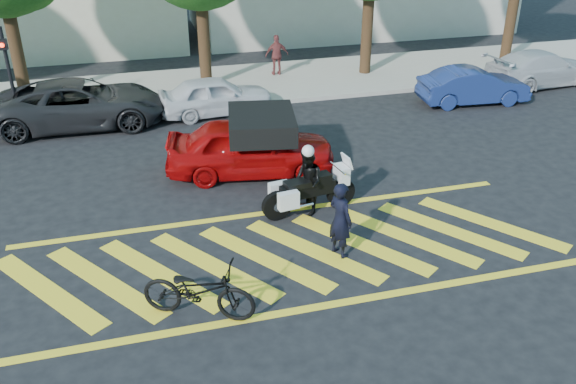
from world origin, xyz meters
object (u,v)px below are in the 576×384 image
object	(u,v)px
parked_mid_left	(80,104)
parked_far_right	(541,68)
bicycle	(199,290)
red_convertible	(250,147)
parked_mid_right	(216,96)
officer_moto	(308,182)
parked_right	(473,86)
police_motorcycle	(308,191)
officer_bike	(340,220)

from	to	relation	value
parked_mid_left	parked_far_right	xyz separation A→B (m)	(17.10, -0.17, -0.08)
bicycle	red_convertible	bearing A→B (deg)	4.99
parked_mid_left	parked_mid_right	xyz separation A→B (m)	(4.41, -0.08, -0.10)
officer_moto	parked_right	size ratio (longest dim) A/B	0.42
police_motorcycle	parked_mid_right	size ratio (longest dim) A/B	0.63
bicycle	parked_mid_left	size ratio (longest dim) A/B	0.39
officer_bike	parked_right	distance (m)	11.33
police_motorcycle	officer_moto	size ratio (longest dim) A/B	1.49
police_motorcycle	red_convertible	distance (m)	2.69
officer_bike	officer_moto	world-z (taller)	officer_bike
officer_moto	bicycle	bearing A→B (deg)	-52.02
officer_moto	red_convertible	distance (m)	2.68
parked_right	police_motorcycle	bearing A→B (deg)	132.11
bicycle	parked_mid_right	distance (m)	10.87
parked_mid_left	parked_far_right	bearing A→B (deg)	-89.22
officer_moto	officer_bike	bearing A→B (deg)	-4.72
officer_bike	parked_mid_left	distance (m)	10.95
bicycle	parked_far_right	distance (m)	18.17
red_convertible	parked_far_right	size ratio (longest dim) A/B	0.98
bicycle	officer_moto	size ratio (longest dim) A/B	1.31
red_convertible	parked_right	size ratio (longest dim) A/B	1.16
bicycle	parked_far_right	xyz separation A→B (m)	(14.79, 10.57, 0.11)
bicycle	parked_right	xyz separation A→B (m)	(11.14, 9.34, 0.08)
officer_moto	parked_mid_right	distance (m)	7.51
red_convertible	parked_far_right	bearing A→B (deg)	-58.93
parked_right	parked_far_right	distance (m)	3.85
parked_mid_left	parked_mid_right	bearing A→B (deg)	-89.65
officer_moto	parked_far_right	bearing A→B (deg)	113.71
police_motorcycle	officer_moto	distance (m)	0.23
officer_bike	parked_mid_left	world-z (taller)	officer_bike
bicycle	parked_far_right	world-z (taller)	parked_far_right
police_motorcycle	red_convertible	xyz separation A→B (m)	(-0.85, 2.55, 0.19)
bicycle	parked_right	bearing A→B (deg)	-23.83
parked_mid_left	parked_right	xyz separation A→B (m)	(13.45, -1.40, -0.12)
officer_moto	parked_far_right	world-z (taller)	officer_moto
officer_bike	parked_right	size ratio (longest dim) A/B	0.44
parked_mid_left	parked_far_right	size ratio (longest dim) A/B	1.17
parked_mid_left	police_motorcycle	bearing A→B (deg)	-143.04
parked_far_right	red_convertible	bearing A→B (deg)	103.73
red_convertible	parked_mid_right	distance (m)	4.91
parked_far_right	officer_moto	bearing A→B (deg)	114.86
police_motorcycle	officer_bike	bearing A→B (deg)	-95.19
bicycle	officer_moto	bearing A→B (deg)	-17.46
officer_bike	parked_mid_left	size ratio (longest dim) A/B	0.31
red_convertible	parked_mid_left	distance (m)	6.75
police_motorcycle	officer_moto	bearing A→B (deg)	152.75
officer_bike	parked_right	world-z (taller)	officer_bike
parked_mid_left	parked_far_right	distance (m)	17.10
parked_mid_right	parked_right	xyz separation A→B (m)	(9.04, -1.32, -0.01)
police_motorcycle	parked_right	world-z (taller)	parked_right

